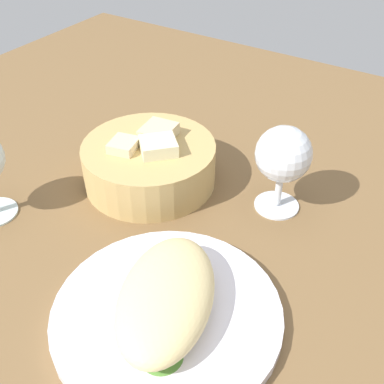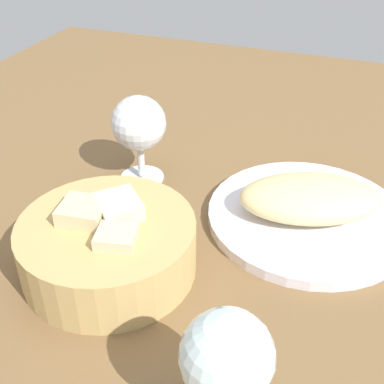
% 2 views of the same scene
% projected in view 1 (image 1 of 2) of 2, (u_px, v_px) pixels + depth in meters
% --- Properties ---
extents(ground_plane, '(1.40, 1.40, 0.02)m').
position_uv_depth(ground_plane, '(161.00, 273.00, 0.60)').
color(ground_plane, brown).
extents(plate, '(0.25, 0.25, 0.01)m').
position_uv_depth(plate, '(167.00, 314.00, 0.53)').
color(plate, white).
rests_on(plate, ground_plane).
extents(omelette, '(0.20, 0.16, 0.05)m').
position_uv_depth(omelette, '(166.00, 296.00, 0.51)').
color(omelette, beige).
rests_on(omelette, plate).
extents(lettuce_garnish, '(0.04, 0.04, 0.01)m').
position_uv_depth(lettuce_garnish, '(161.00, 353.00, 0.47)').
color(lettuce_garnish, '#4A812F').
rests_on(lettuce_garnish, plate).
extents(bread_basket, '(0.20, 0.20, 0.08)m').
position_uv_depth(bread_basket, '(150.00, 162.00, 0.71)').
color(bread_basket, tan).
rests_on(bread_basket, ground_plane).
extents(wine_glass_near, '(0.08, 0.08, 0.13)m').
position_uv_depth(wine_glass_near, '(283.00, 157.00, 0.63)').
color(wine_glass_near, silver).
rests_on(wine_glass_near, ground_plane).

